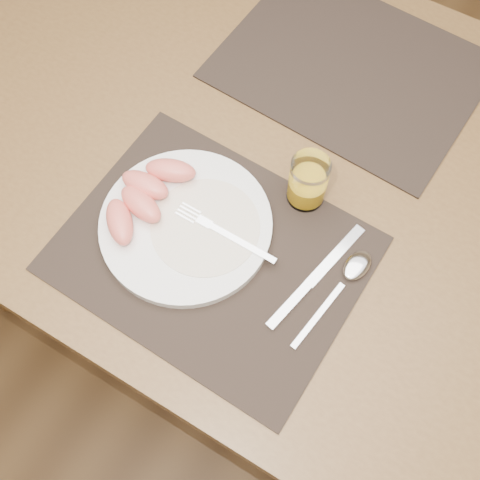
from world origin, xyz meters
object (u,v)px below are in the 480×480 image
Objects in this scene: juice_glass at (308,183)px; fork at (217,229)px; placemat_far at (351,68)px; plate at (186,225)px; placemat_near at (212,254)px; table at (282,179)px; knife at (309,284)px; spoon at (351,273)px.

fork is at bearing -122.80° from juice_glass.
plate is (-0.08, -0.42, 0.01)m from placemat_far.
juice_glass is (0.13, 0.15, 0.03)m from plate.
plate is 2.92× the size of juice_glass.
placemat_near is 0.44m from placemat_far.
table is 0.26m from knife.
knife is at bearing -72.12° from placemat_far.
fork reaches higher than knife.
plate is (-0.06, 0.02, 0.01)m from placemat_near.
plate is 1.55× the size of fork.
placemat_far is (0.01, 0.22, 0.09)m from table.
plate reaches higher than placemat_near.
placemat_far is at bearing 107.88° from knife.
plate is 0.21m from knife.
placemat_far is at bearing 86.84° from table.
table is 0.22m from fork.
table is at bearing 84.87° from fork.
knife is at bearing -0.75° from fork.
placemat_near is at bearing -92.61° from placemat_far.
placemat_near is 4.87× the size of juice_glass.
fork is (-0.01, 0.03, 0.02)m from placemat_near.
placemat_far is 2.58× the size of fork.
juice_glass is (-0.08, 0.13, 0.04)m from knife.
knife is at bearing 10.92° from placemat_near.
juice_glass is (0.08, 0.16, 0.04)m from placemat_near.
knife is at bearing -60.00° from juice_glass.
fork is at bearing 179.25° from knife.
juice_glass reaches higher than spoon.
knife is (0.15, 0.03, 0.00)m from placemat_near.
fork is at bearing -167.35° from spoon.
plate is at bearing -132.48° from juice_glass.
plate reaches higher than knife.
plate is at bearing -166.55° from spoon.
placemat_near is 2.58× the size of fork.
juice_glass is at bearing 47.52° from plate.
juice_glass is at bearing -78.68° from placemat_far.
fork is at bearing 16.81° from plate.
juice_glass is (0.07, -0.06, 0.13)m from table.
placemat_near is (-0.01, -0.22, 0.09)m from table.
table is 15.16× the size of juice_glass.
placemat_near reaches higher than table.
spoon reaches higher than knife.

